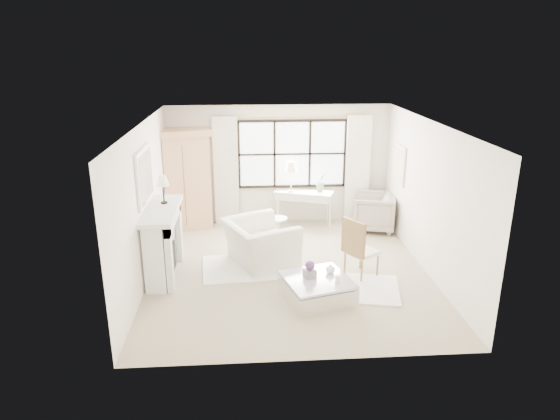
% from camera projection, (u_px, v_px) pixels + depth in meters
% --- Properties ---
extents(floor, '(5.50, 5.50, 0.00)m').
position_uv_depth(floor, '(289.00, 271.00, 9.17)').
color(floor, tan).
rests_on(floor, ground).
extents(ceiling, '(5.50, 5.50, 0.00)m').
position_uv_depth(ceiling, '(290.00, 124.00, 8.32)').
color(ceiling, silver).
rests_on(ceiling, ground).
extents(wall_back, '(5.00, 0.00, 5.00)m').
position_uv_depth(wall_back, '(279.00, 165.00, 11.35)').
color(wall_back, beige).
rests_on(wall_back, ground).
extents(wall_front, '(5.00, 0.00, 5.00)m').
position_uv_depth(wall_front, '(309.00, 267.00, 6.14)').
color(wall_front, white).
rests_on(wall_front, ground).
extents(wall_left, '(0.00, 5.50, 5.50)m').
position_uv_depth(wall_left, '(145.00, 204.00, 8.58)').
color(wall_left, white).
rests_on(wall_left, ground).
extents(wall_right, '(0.00, 5.50, 5.50)m').
position_uv_depth(wall_right, '(429.00, 198.00, 8.91)').
color(wall_right, silver).
rests_on(wall_right, ground).
extents(window_pane, '(2.40, 0.02, 1.50)m').
position_uv_depth(window_pane, '(292.00, 154.00, 11.27)').
color(window_pane, silver).
rests_on(window_pane, wall_back).
extents(window_frame, '(2.50, 0.04, 1.50)m').
position_uv_depth(window_frame, '(292.00, 154.00, 11.26)').
color(window_frame, black).
rests_on(window_frame, wall_back).
extents(curtain_rod, '(3.30, 0.04, 0.04)m').
position_uv_depth(curtain_rod, '(293.00, 116.00, 10.94)').
color(curtain_rod, '#AD873C').
rests_on(curtain_rod, wall_back).
extents(curtain_left, '(0.55, 0.10, 2.47)m').
position_uv_depth(curtain_left, '(226.00, 172.00, 11.21)').
color(curtain_left, beige).
rests_on(curtain_left, ground).
extents(curtain_right, '(0.55, 0.10, 2.47)m').
position_uv_depth(curtain_right, '(358.00, 169.00, 11.41)').
color(curtain_right, white).
rests_on(curtain_right, ground).
extents(fireplace, '(0.58, 1.66, 1.26)m').
position_uv_depth(fireplace, '(161.00, 241.00, 8.81)').
color(fireplace, silver).
rests_on(fireplace, ground).
extents(mirror_frame, '(0.05, 1.15, 0.95)m').
position_uv_depth(mirror_frame, '(144.00, 176.00, 8.42)').
color(mirror_frame, white).
rests_on(mirror_frame, wall_left).
extents(mirror_glass, '(0.02, 1.00, 0.80)m').
position_uv_depth(mirror_glass, '(146.00, 176.00, 8.43)').
color(mirror_glass, silver).
rests_on(mirror_glass, wall_left).
extents(art_frame, '(0.04, 0.62, 0.82)m').
position_uv_depth(art_frame, '(400.00, 165.00, 10.45)').
color(art_frame, white).
rests_on(art_frame, wall_right).
extents(art_canvas, '(0.01, 0.52, 0.72)m').
position_uv_depth(art_canvas, '(399.00, 165.00, 10.45)').
color(art_canvas, beige).
rests_on(art_canvas, wall_right).
extents(mantel_lamp, '(0.22, 0.22, 0.51)m').
position_uv_depth(mantel_lamp, '(163.00, 182.00, 8.78)').
color(mantel_lamp, black).
rests_on(mantel_lamp, fireplace).
extents(armoire, '(1.27, 0.99, 2.24)m').
position_uv_depth(armoire, '(185.00, 179.00, 11.00)').
color(armoire, tan).
rests_on(armoire, floor).
extents(console_table, '(1.38, 0.86, 0.80)m').
position_uv_depth(console_table, '(303.00, 208.00, 11.38)').
color(console_table, silver).
rests_on(console_table, floor).
extents(console_lamp, '(0.28, 0.28, 0.69)m').
position_uv_depth(console_lamp, '(291.00, 167.00, 11.07)').
color(console_lamp, '#A57F39').
rests_on(console_lamp, console_table).
extents(orchid_plant, '(0.30, 0.29, 0.43)m').
position_uv_depth(orchid_plant, '(321.00, 182.00, 11.22)').
color(orchid_plant, '#5F764E').
rests_on(orchid_plant, console_table).
extents(side_table, '(0.40, 0.40, 0.51)m').
position_uv_depth(side_table, '(278.00, 226.00, 10.48)').
color(side_table, silver).
rests_on(side_table, floor).
extents(rug_left, '(1.85, 1.38, 0.03)m').
position_uv_depth(rug_left, '(251.00, 267.00, 9.28)').
color(rug_left, white).
rests_on(rug_left, floor).
extents(rug_right, '(1.67, 1.39, 0.03)m').
position_uv_depth(rug_right, '(355.00, 288.00, 8.49)').
color(rug_right, white).
rests_on(rug_right, floor).
extents(club_armchair, '(1.56, 1.64, 0.84)m').
position_uv_depth(club_armchair, '(260.00, 243.00, 9.33)').
color(club_armchair, silver).
rests_on(club_armchair, floor).
extents(wingback_chair, '(1.09, 1.08, 0.82)m').
position_uv_depth(wingback_chair, '(373.00, 212.00, 11.10)').
color(wingback_chair, '#A3998A').
rests_on(wingback_chair, floor).
extents(french_chair, '(0.67, 0.67, 1.08)m').
position_uv_depth(french_chair, '(360.00, 260.00, 8.87)').
color(french_chair, olive).
rests_on(french_chair, floor).
extents(coffee_table, '(1.24, 1.24, 0.38)m').
position_uv_depth(coffee_table, '(317.00, 289.00, 8.08)').
color(coffee_table, white).
rests_on(coffee_table, floor).
extents(planter_box, '(0.22, 0.22, 0.13)m').
position_uv_depth(planter_box, '(310.00, 274.00, 8.03)').
color(planter_box, slate).
rests_on(planter_box, coffee_table).
extents(planter_flowers, '(0.15, 0.15, 0.15)m').
position_uv_depth(planter_flowers, '(310.00, 265.00, 7.99)').
color(planter_flowers, '#572A69').
rests_on(planter_flowers, planter_box).
extents(pillar_candle, '(0.09, 0.09, 0.12)m').
position_uv_depth(pillar_candle, '(338.00, 279.00, 7.86)').
color(pillar_candle, white).
rests_on(pillar_candle, coffee_table).
extents(coffee_vase, '(0.19, 0.19, 0.17)m').
position_uv_depth(coffee_vase, '(330.00, 268.00, 8.18)').
color(coffee_vase, silver).
rests_on(coffee_vase, coffee_table).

